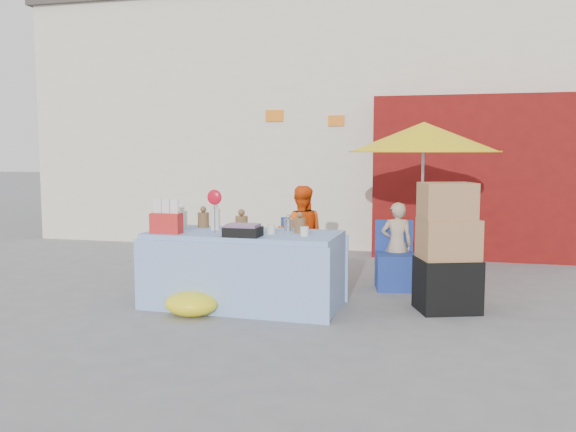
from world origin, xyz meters
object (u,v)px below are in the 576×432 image
(vendor_beige, at_px, (397,245))
(umbrella, at_px, (424,138))
(market_table, at_px, (243,268))
(chair_right, at_px, (395,269))
(vendor_orange, at_px, (301,234))
(box_stack, at_px, (448,252))
(chair_left, at_px, (298,264))

(vendor_beige, height_order, umbrella, umbrella)
(market_table, distance_m, chair_right, 2.04)
(vendor_orange, bearing_deg, box_stack, 138.90)
(chair_right, distance_m, box_stack, 1.20)
(chair_right, xyz_separation_m, vendor_orange, (-1.25, 0.13, 0.38))
(umbrella, distance_m, box_stack, 1.79)
(vendor_beige, bearing_deg, chair_left, -4.70)
(chair_left, relative_size, vendor_orange, 0.67)
(market_table, xyz_separation_m, box_stack, (2.20, 0.32, 0.21))
(market_table, height_order, vendor_beige, market_table)
(umbrella, relative_size, box_stack, 1.50)
(chair_left, relative_size, chair_right, 1.00)
(chair_left, distance_m, chair_right, 1.25)
(market_table, bearing_deg, box_stack, 10.33)
(market_table, relative_size, box_stack, 1.58)
(chair_left, bearing_deg, chair_right, -10.82)
(chair_left, height_order, vendor_orange, vendor_orange)
(chair_right, xyz_separation_m, umbrella, (0.30, 0.28, 1.64))
(umbrella, bearing_deg, box_stack, -75.86)
(chair_right, bearing_deg, vendor_orange, 163.02)
(market_table, height_order, box_stack, box_stack)
(chair_left, bearing_deg, vendor_orange, 77.91)
(market_table, bearing_deg, vendor_beige, 43.63)
(vendor_orange, bearing_deg, vendor_beige, 169.18)
(market_table, relative_size, vendor_beige, 2.02)
(vendor_beige, xyz_separation_m, umbrella, (0.30, 0.15, 1.35))
(vendor_orange, bearing_deg, umbrella, 174.70)
(chair_left, xyz_separation_m, vendor_orange, (0.00, 0.13, 0.38))
(market_table, distance_m, vendor_orange, 1.46)
(market_table, height_order, chair_left, market_table)
(vendor_beige, bearing_deg, chair_right, 77.91)
(chair_right, height_order, vendor_beige, vendor_beige)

